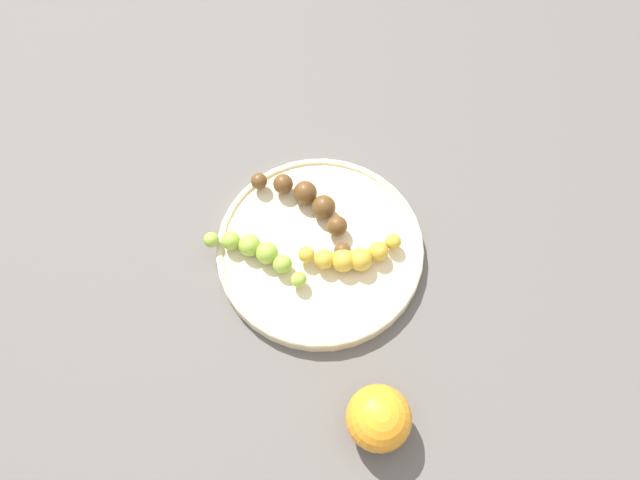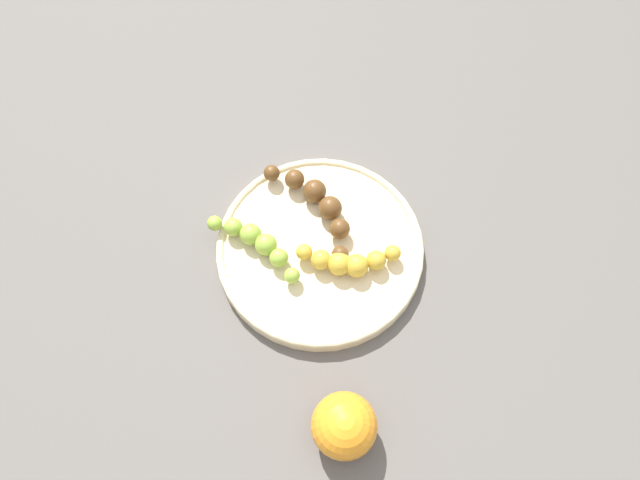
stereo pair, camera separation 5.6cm
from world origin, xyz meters
TOP-DOWN VIEW (x-y plane):
  - ground_plane at (0.00, 0.00)m, footprint 2.40×2.40m
  - fruit_bowl at (0.00, 0.00)m, footprint 0.28×0.28m
  - banana_green at (-0.07, -0.05)m, footprint 0.14×0.04m
  - banana_spotted at (0.05, -0.00)m, footprint 0.11×0.09m
  - banana_overripe at (-0.04, 0.04)m, footprint 0.17×0.08m
  - orange_fruit at (0.16, -0.17)m, footprint 0.08×0.08m

SIDE VIEW (x-z plane):
  - ground_plane at x=0.00m, z-range 0.00..0.00m
  - fruit_bowl at x=0.00m, z-range 0.00..0.02m
  - banana_green at x=-0.07m, z-range 0.02..0.05m
  - banana_spotted at x=0.05m, z-range 0.02..0.05m
  - banana_overripe at x=-0.04m, z-range 0.02..0.05m
  - orange_fruit at x=0.16m, z-range 0.00..0.08m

